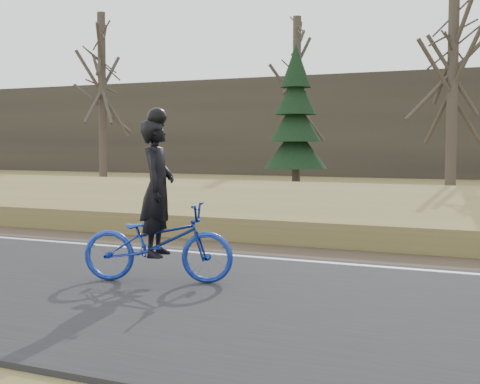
% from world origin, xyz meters
% --- Properties ---
extents(ground, '(120.00, 120.00, 0.00)m').
position_xyz_m(ground, '(0.00, 0.00, 0.00)').
color(ground, olive).
rests_on(ground, ground).
extents(road, '(120.00, 6.00, 0.06)m').
position_xyz_m(road, '(0.00, -2.50, 0.03)').
color(road, black).
rests_on(road, ground).
extents(edge_line, '(120.00, 0.12, 0.01)m').
position_xyz_m(edge_line, '(0.00, 0.20, 0.07)').
color(edge_line, silver).
rests_on(edge_line, road).
extents(shoulder, '(120.00, 1.60, 0.04)m').
position_xyz_m(shoulder, '(0.00, 1.20, 0.02)').
color(shoulder, '#473A2B').
rests_on(shoulder, ground).
extents(embankment, '(120.00, 5.00, 0.44)m').
position_xyz_m(embankment, '(0.00, 4.20, 0.22)').
color(embankment, olive).
rests_on(embankment, ground).
extents(ballast, '(120.00, 3.00, 0.45)m').
position_xyz_m(ballast, '(0.00, 8.00, 0.23)').
color(ballast, slate).
rests_on(ballast, ground).
extents(railroad, '(120.00, 2.40, 0.29)m').
position_xyz_m(railroad, '(0.00, 8.00, 0.53)').
color(railroad, black).
rests_on(railroad, ballast).
extents(cyclist, '(2.16, 1.29, 2.33)m').
position_xyz_m(cyclist, '(-2.81, -2.12, 0.79)').
color(cyclist, navy).
rests_on(cyclist, road).
extents(bare_tree_far_left, '(0.36, 0.36, 7.49)m').
position_xyz_m(bare_tree_far_left, '(-15.49, 13.86, 3.74)').
color(bare_tree_far_left, '#463E33').
rests_on(bare_tree_far_left, ground).
extents(bare_tree_left, '(0.36, 0.36, 7.51)m').
position_xyz_m(bare_tree_left, '(-8.29, 18.26, 3.75)').
color(bare_tree_left, '#463E33').
rests_on(bare_tree_left, ground).
extents(bare_tree_near_left, '(0.36, 0.36, 7.76)m').
position_xyz_m(bare_tree_near_left, '(-1.04, 13.26, 3.88)').
color(bare_tree_near_left, '#463E33').
rests_on(bare_tree_near_left, ground).
extents(conifer, '(2.60, 2.60, 6.01)m').
position_xyz_m(conifer, '(-7.64, 16.38, 2.84)').
color(conifer, '#463E33').
rests_on(conifer, ground).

